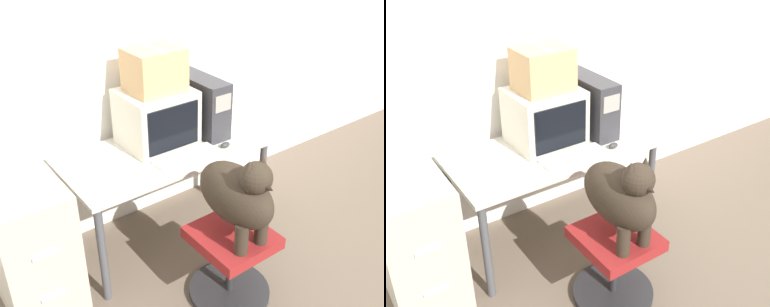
% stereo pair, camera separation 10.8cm
% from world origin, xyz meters
% --- Properties ---
extents(ground_plane, '(12.00, 12.00, 0.00)m').
position_xyz_m(ground_plane, '(0.00, 0.00, 0.00)').
color(ground_plane, '#6B5B4C').
extents(wall_back, '(8.00, 0.05, 2.60)m').
position_xyz_m(wall_back, '(0.00, 0.76, 1.30)').
color(wall_back, white).
rests_on(wall_back, ground_plane).
extents(desk, '(1.38, 0.69, 0.72)m').
position_xyz_m(desk, '(0.00, 0.35, 0.64)').
color(desk, beige).
rests_on(desk, ground_plane).
extents(crt_monitor, '(0.45, 0.41, 0.38)m').
position_xyz_m(crt_monitor, '(0.01, 0.44, 0.91)').
color(crt_monitor, beige).
rests_on(crt_monitor, desk).
extents(pc_tower, '(0.17, 0.51, 0.40)m').
position_xyz_m(pc_tower, '(0.36, 0.43, 0.92)').
color(pc_tower, '#333338').
rests_on(pc_tower, desk).
extents(keyboard, '(0.44, 0.16, 0.03)m').
position_xyz_m(keyboard, '(0.04, 0.14, 0.73)').
color(keyboard, silver).
rests_on(keyboard, desk).
extents(computer_mouse, '(0.07, 0.04, 0.04)m').
position_xyz_m(computer_mouse, '(0.34, 0.12, 0.74)').
color(computer_mouse, '#333333').
rests_on(computer_mouse, desk).
extents(office_chair, '(0.50, 0.50, 0.48)m').
position_xyz_m(office_chair, '(-0.01, -0.37, 0.26)').
color(office_chair, '#262628').
rests_on(office_chair, ground_plane).
extents(dog, '(0.27, 0.53, 0.56)m').
position_xyz_m(dog, '(-0.01, -0.40, 0.77)').
color(dog, '#33281E').
rests_on(dog, office_chair).
extents(filing_cabinet, '(0.41, 0.63, 0.83)m').
position_xyz_m(filing_cabinet, '(-0.97, 0.30, 0.42)').
color(filing_cabinet, '#B7B2A3').
rests_on(filing_cabinet, ground_plane).
extents(cardboard_box, '(0.33, 0.29, 0.28)m').
position_xyz_m(cardboard_box, '(0.01, 0.44, 1.23)').
color(cardboard_box, tan).
rests_on(cardboard_box, crt_monitor).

